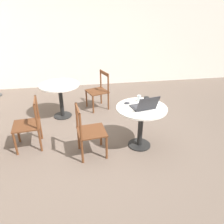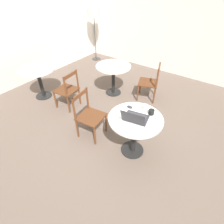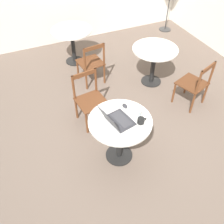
{
  "view_description": "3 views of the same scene",
  "coord_description": "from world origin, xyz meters",
  "views": [
    {
      "loc": [
        -3.14,
        0.54,
        2.23
      ],
      "look_at": [
        -0.06,
        0.03,
        0.67
      ],
      "focal_mm": 35.0,
      "sensor_mm": 36.0,
      "label": 1
    },
    {
      "loc": [
        -1.91,
        -1.31,
        2.41
      ],
      "look_at": [
        -0.1,
        -0.01,
        0.64
      ],
      "focal_mm": 28.0,
      "sensor_mm": 36.0,
      "label": 2
    },
    {
      "loc": [
        -1.09,
        -2.41,
        3.0
      ],
      "look_at": [
        -0.06,
        -0.08,
        0.54
      ],
      "focal_mm": 40.0,
      "sensor_mm": 36.0,
      "label": 3
    }
  ],
  "objects": [
    {
      "name": "ground_plane",
      "position": [
        0.0,
        0.0,
        0.0
      ],
      "size": [
        16.0,
        16.0,
        0.0
      ],
      "primitive_type": "plane",
      "color": "#66564C"
    },
    {
      "name": "wall_side",
      "position": [
        3.23,
        0.0,
        1.35
      ],
      "size": [
        0.06,
        9.4,
        2.7
      ],
      "color": "white",
      "rests_on": "ground_plane"
    },
    {
      "name": "cafe_table_near",
      "position": [
        -0.11,
        -0.45,
        0.58
      ],
      "size": [
        0.82,
        0.82,
        0.73
      ],
      "color": "black",
      "rests_on": "ground_plane"
    },
    {
      "name": "cafe_table_mid",
      "position": [
        1.24,
        0.92,
        0.58
      ],
      "size": [
        0.82,
        0.82,
        0.73
      ],
      "color": "black",
      "rests_on": "ground_plane"
    },
    {
      "name": "cafe_table_far",
      "position": [
        0.09,
        2.23,
        0.58
      ],
      "size": [
        0.82,
        0.82,
        0.73
      ],
      "color": "black",
      "rests_on": "ground_plane"
    },
    {
      "name": "chair_near_back",
      "position": [
        -0.21,
        0.42,
        0.43
      ],
      "size": [
        0.48,
        0.48,
        0.86
      ],
      "color": "brown",
      "rests_on": "ground_plane"
    },
    {
      "name": "chair_mid_front",
      "position": [
        1.53,
        0.08,
        0.43
      ],
      "size": [
        0.55,
        0.55,
        0.86
      ],
      "color": "brown",
      "rests_on": "ground_plane"
    },
    {
      "name": "chair_far_front",
      "position": [
        0.17,
        1.38,
        0.43
      ],
      "size": [
        0.48,
        0.48,
        0.86
      ],
      "color": "brown",
      "rests_on": "ground_plane"
    },
    {
      "name": "floor_lamp",
      "position": [
        2.72,
        2.73,
        1.41
      ],
      "size": [
        0.41,
        0.41,
        1.6
      ],
      "color": "#333333",
      "rests_on": "ground_plane"
    },
    {
      "name": "laptop",
      "position": [
        -0.16,
        -0.46,
        0.79
      ],
      "size": [
        0.41,
        0.41,
        0.25
      ],
      "color": "#2D2D33",
      "rests_on": "cafe_table_near"
    },
    {
      "name": "mouse",
      "position": [
        0.06,
        -0.24,
        0.75
      ],
      "size": [
        0.06,
        0.1,
        0.03
      ],
      "color": "#2D2D33",
      "rests_on": "cafe_table_near"
    },
    {
      "name": "mug",
      "position": [
        0.11,
        -0.59,
        0.77
      ],
      "size": [
        0.12,
        0.09,
        0.08
      ],
      "color": "black",
      "rests_on": "cafe_table_near"
    },
    {
      "name": "drinking_glass",
      "position": [
        0.15,
        -0.47,
        0.78
      ],
      "size": [
        0.06,
        0.06,
        0.1
      ],
      "color": "silver",
      "rests_on": "cafe_table_near"
    }
  ]
}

